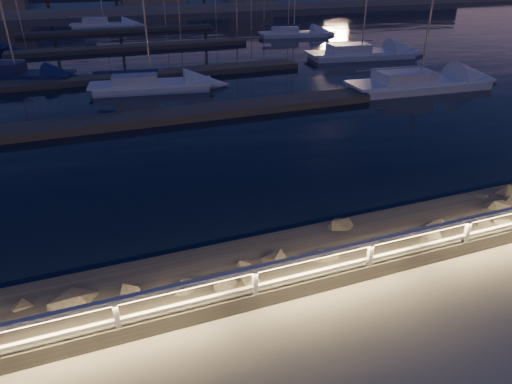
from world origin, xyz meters
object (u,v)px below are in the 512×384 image
sailboat_e (14,75)px  sailboat_n (102,24)px  sailboat_h (358,53)px  sailboat_c (148,84)px  sailboat_l (292,33)px  sailboat_d (416,82)px  guard_rail (332,259)px

sailboat_e → sailboat_n: 27.16m
sailboat_n → sailboat_h: bearing=-46.6°
sailboat_c → sailboat_l: bearing=52.6°
sailboat_d → sailboat_h: sailboat_d is taller
sailboat_e → sailboat_l: (26.69, 11.72, -0.07)m
guard_rail → sailboat_d: (15.52, 16.50, -0.91)m
sailboat_n → guard_rail: bearing=-80.0°
sailboat_d → sailboat_h: size_ratio=1.03×
sailboat_l → sailboat_h: bearing=-77.8°
sailboat_n → sailboat_l: bearing=-28.6°
sailboat_l → sailboat_n: (-18.94, 14.31, 0.05)m
sailboat_d → guard_rail: bearing=-129.3°
guard_rail → sailboat_h: 32.21m
guard_rail → sailboat_n: size_ratio=3.25×
sailboat_d → sailboat_e: (-24.76, 11.79, -0.00)m
sailboat_c → sailboat_d: size_ratio=0.80×
sailboat_d → sailboat_n: bearing=118.2°
sailboat_d → sailboat_h: (2.17, 10.41, -0.01)m
sailboat_d → sailboat_l: (1.93, 23.51, -0.07)m
sailboat_l → sailboat_c: bearing=-125.0°
sailboat_h → sailboat_n: size_ratio=1.17×
sailboat_e → sailboat_n: size_ratio=0.96×
guard_rail → sailboat_n: sailboat_n is taller
sailboat_l → sailboat_n: size_ratio=0.95×
guard_rail → sailboat_l: size_ratio=3.42×
sailboat_d → sailboat_n: size_ratio=1.21×
sailboat_e → sailboat_n: sailboat_n is taller
sailboat_h → sailboat_l: sailboat_h is taller
sailboat_c → sailboat_e: size_ratio=1.02×
guard_rail → sailboat_n: (-1.50, 54.32, -0.93)m
guard_rail → sailboat_h: size_ratio=2.77×
sailboat_e → sailboat_h: (26.93, -1.38, -0.01)m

